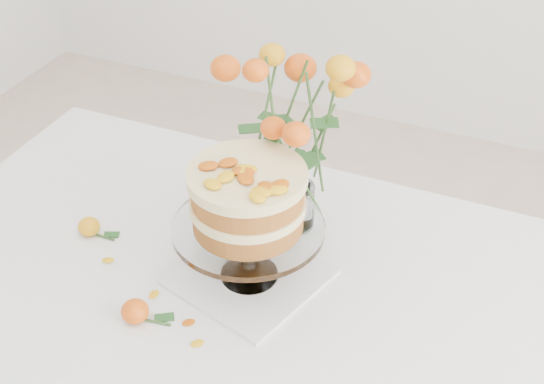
# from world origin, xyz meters

# --- Properties ---
(table) EXTENTS (1.43, 0.93, 0.76)m
(table) POSITION_xyz_m (0.00, 0.00, 0.67)
(table) COLOR tan
(table) RESTS_ON ground
(napkin) EXTENTS (0.33, 0.33, 0.01)m
(napkin) POSITION_xyz_m (0.03, 0.02, 0.76)
(napkin) COLOR white
(napkin) RESTS_ON table
(cake_stand) EXTENTS (0.30, 0.30, 0.27)m
(cake_stand) POSITION_xyz_m (0.03, 0.02, 0.94)
(cake_stand) COLOR white
(cake_stand) RESTS_ON napkin
(rose_vase) EXTENTS (0.39, 0.39, 0.46)m
(rose_vase) POSITION_xyz_m (0.05, 0.21, 1.02)
(rose_vase) COLOR white
(rose_vase) RESTS_ON table
(loose_rose_near) EXTENTS (0.09, 0.05, 0.04)m
(loose_rose_near) POSITION_xyz_m (-0.35, 0.01, 0.78)
(loose_rose_near) COLOR #FCB015
(loose_rose_near) RESTS_ON table
(loose_rose_far) EXTENTS (0.10, 0.05, 0.05)m
(loose_rose_far) POSITION_xyz_m (-0.12, -0.17, 0.78)
(loose_rose_far) COLOR orange
(loose_rose_far) RESTS_ON table
(stray_petal_a) EXTENTS (0.03, 0.02, 0.00)m
(stray_petal_a) POSITION_xyz_m (-0.12, -0.10, 0.76)
(stray_petal_a) COLOR #F4B10F
(stray_petal_a) RESTS_ON table
(stray_petal_b) EXTENTS (0.03, 0.02, 0.00)m
(stray_petal_b) POSITION_xyz_m (-0.02, -0.14, 0.76)
(stray_petal_b) COLOR #F4B10F
(stray_petal_b) RESTS_ON table
(stray_petal_c) EXTENTS (0.03, 0.02, 0.00)m
(stray_petal_c) POSITION_xyz_m (0.02, -0.18, 0.76)
(stray_petal_c) COLOR #F4B10F
(stray_petal_c) RESTS_ON table
(stray_petal_d) EXTENTS (0.03, 0.02, 0.00)m
(stray_petal_d) POSITION_xyz_m (-0.26, -0.05, 0.76)
(stray_petal_d) COLOR #F4B10F
(stray_petal_d) RESTS_ON table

